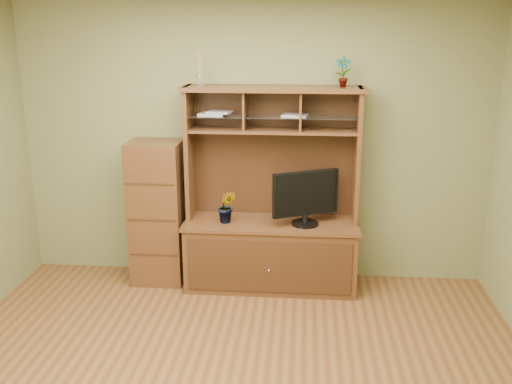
# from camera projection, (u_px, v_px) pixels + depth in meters

# --- Properties ---
(room) EXTENTS (4.54, 4.04, 2.74)m
(room) POSITION_uv_depth(u_px,v_px,m) (224.00, 205.00, 3.56)
(room) COLOR brown
(room) RESTS_ON ground
(media_hutch) EXTENTS (1.66, 0.61, 1.90)m
(media_hutch) POSITION_uv_depth(u_px,v_px,m) (271.00, 233.00, 5.42)
(media_hutch) COLOR #472414
(media_hutch) RESTS_ON room
(monitor) EXTENTS (0.61, 0.32, 0.51)m
(monitor) POSITION_uv_depth(u_px,v_px,m) (306.00, 197.00, 5.21)
(monitor) COLOR black
(monitor) RESTS_ON media_hutch
(orchid_plant) EXTENTS (0.19, 0.16, 0.31)m
(orchid_plant) POSITION_uv_depth(u_px,v_px,m) (227.00, 207.00, 5.30)
(orchid_plant) COLOR #3A5E20
(orchid_plant) RESTS_ON media_hutch
(top_plant) EXTENTS (0.15, 0.10, 0.27)m
(top_plant) POSITION_uv_depth(u_px,v_px,m) (343.00, 72.00, 5.02)
(top_plant) COLOR #2E5B20
(top_plant) RESTS_ON media_hutch
(reed_diffuser) EXTENTS (0.06, 0.06, 0.31)m
(reed_diffuser) POSITION_uv_depth(u_px,v_px,m) (200.00, 72.00, 5.13)
(reed_diffuser) COLOR silver
(reed_diffuser) RESTS_ON media_hutch
(magazines) EXTENTS (1.01, 0.21, 0.04)m
(magazines) POSITION_uv_depth(u_px,v_px,m) (241.00, 114.00, 5.21)
(magazines) COLOR #ADADB2
(magazines) RESTS_ON media_hutch
(side_cabinet) EXTENTS (0.49, 0.45, 1.39)m
(side_cabinet) POSITION_uv_depth(u_px,v_px,m) (158.00, 212.00, 5.50)
(side_cabinet) COLOR #472414
(side_cabinet) RESTS_ON room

